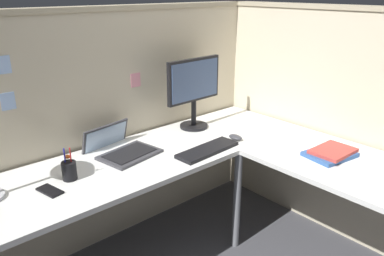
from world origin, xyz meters
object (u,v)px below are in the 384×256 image
keyboard (208,150)px  pen_cup (69,170)px  cell_phone (50,191)px  monitor (194,88)px  laptop (119,148)px  book_stack (331,153)px  computer_mouse (235,137)px

keyboard → pen_cup: 0.83m
cell_phone → monitor: bearing=-1.6°
laptop → keyboard: bearing=-41.2°
keyboard → book_stack: size_ratio=1.39×
monitor → cell_phone: bearing=-169.4°
computer_mouse → book_stack: size_ratio=0.34×
cell_phone → book_stack: 1.60m
keyboard → cell_phone: 0.94m
computer_mouse → pen_cup: pen_cup is taller
monitor → keyboard: 0.52m
monitor → laptop: bearing=-178.3°
pen_cup → cell_phone: bearing=-157.0°
monitor → keyboard: (-0.22, -0.38, -0.28)m
keyboard → computer_mouse: 0.27m
monitor → book_stack: (0.28, -0.92, -0.27)m
monitor → computer_mouse: 0.46m
monitor → book_stack: size_ratio=1.62×
keyboard → book_stack: bearing=-50.0°
laptop → cell_phone: bearing=-159.1°
monitor → pen_cup: bearing=-171.1°
keyboard → book_stack: book_stack is taller
cell_phone → keyboard: bearing=-22.2°
computer_mouse → pen_cup: (-1.07, 0.20, 0.04)m
cell_phone → computer_mouse: bearing=-19.1°
computer_mouse → laptop: bearing=153.5°
monitor → laptop: monitor is taller
monitor → laptop: 0.69m
laptop → keyboard: size_ratio=1.01×
pen_cup → cell_phone: 0.15m
book_stack → cell_phone: bearing=153.9°
keyboard → computer_mouse: size_ratio=4.13×
monitor → laptop: size_ratio=1.15×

